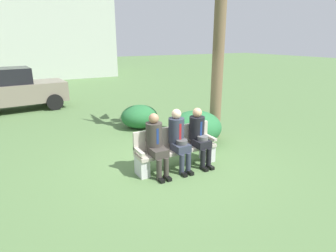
% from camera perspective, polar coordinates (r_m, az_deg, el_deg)
% --- Properties ---
extents(ground_plane, '(80.00, 80.00, 0.00)m').
position_cam_1_polar(ground_plane, '(6.62, 1.23, -7.27)').
color(ground_plane, '#527341').
extents(park_bench, '(1.87, 0.44, 0.90)m').
position_cam_1_polar(park_bench, '(6.25, 1.52, -4.58)').
color(park_bench, '#B7AD9E').
rests_on(park_bench, ground).
extents(seated_man_left, '(0.34, 0.72, 1.30)m').
position_cam_1_polar(seated_man_left, '(5.80, -2.44, -3.13)').
color(seated_man_left, '#38332D').
rests_on(seated_man_left, ground).
extents(seated_man_middle, '(0.34, 0.72, 1.32)m').
position_cam_1_polar(seated_man_middle, '(6.04, 2.12, -2.20)').
color(seated_man_middle, '#2D3342').
rests_on(seated_man_middle, ground).
extents(seated_man_right, '(0.34, 0.72, 1.29)m').
position_cam_1_polar(seated_man_right, '(6.32, 6.30, -1.58)').
color(seated_man_right, black).
rests_on(seated_man_right, ground).
extents(shrub_near_bench, '(1.44, 1.32, 0.90)m').
position_cam_1_polar(shrub_near_bench, '(7.64, 5.57, -0.33)').
color(shrub_near_bench, '#266636').
rests_on(shrub_near_bench, ground).
extents(shrub_mid_lawn, '(1.17, 1.07, 0.73)m').
position_cam_1_polar(shrub_mid_lawn, '(9.07, -5.80, 1.93)').
color(shrub_mid_lawn, '#266634').
rests_on(shrub_mid_lawn, ground).
extents(parked_car_near, '(4.02, 2.00, 1.68)m').
position_cam_1_polar(parked_car_near, '(12.67, -29.09, 6.39)').
color(parked_car_near, slate).
rests_on(parked_car_near, ground).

